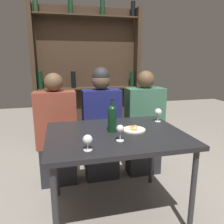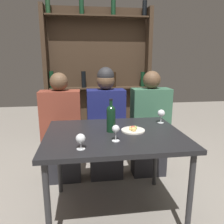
% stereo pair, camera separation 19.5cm
% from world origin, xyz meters
% --- Properties ---
extents(ground_plane, '(10.00, 10.00, 0.00)m').
position_xyz_m(ground_plane, '(0.00, 0.00, 0.00)').
color(ground_plane, gray).
extents(dining_table, '(1.16, 0.91, 0.77)m').
position_xyz_m(dining_table, '(0.00, 0.00, 0.70)').
color(dining_table, black).
rests_on(dining_table, ground_plane).
extents(wine_rack_wall, '(1.63, 0.21, 2.26)m').
position_xyz_m(wine_rack_wall, '(-0.00, 1.72, 1.13)').
color(wine_rack_wall, '#38281C').
rests_on(wine_rack_wall, ground_plane).
extents(wine_bottle, '(0.08, 0.08, 0.29)m').
position_xyz_m(wine_bottle, '(-0.02, 0.04, 0.90)').
color(wine_bottle, black).
rests_on(wine_bottle, dining_table).
extents(wine_glass_0, '(0.07, 0.07, 0.13)m').
position_xyz_m(wine_glass_0, '(0.50, 0.24, 0.87)').
color(wine_glass_0, silver).
rests_on(wine_glass_0, dining_table).
extents(wine_glass_1, '(0.07, 0.07, 0.11)m').
position_xyz_m(wine_glass_1, '(-0.28, -0.31, 0.85)').
color(wine_glass_1, silver).
rests_on(wine_glass_1, dining_table).
extents(wine_glass_2, '(0.06, 0.06, 0.13)m').
position_xyz_m(wine_glass_2, '(-0.02, -0.19, 0.86)').
color(wine_glass_2, silver).
rests_on(wine_glass_2, dining_table).
extents(food_plate_0, '(0.21, 0.21, 0.05)m').
position_xyz_m(food_plate_0, '(0.17, 0.02, 0.79)').
color(food_plate_0, silver).
rests_on(food_plate_0, dining_table).
extents(seated_person_left, '(0.43, 0.22, 1.25)m').
position_xyz_m(seated_person_left, '(-0.50, 0.64, 0.58)').
color(seated_person_left, '#26262B').
rests_on(seated_person_left, ground_plane).
extents(seated_person_center, '(0.42, 0.22, 1.30)m').
position_xyz_m(seated_person_center, '(-0.00, 0.64, 0.63)').
color(seated_person_center, '#26262B').
rests_on(seated_person_center, ground_plane).
extents(seated_person_right, '(0.44, 0.22, 1.26)m').
position_xyz_m(seated_person_right, '(0.52, 0.64, 0.59)').
color(seated_person_right, '#26262B').
rests_on(seated_person_right, ground_plane).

